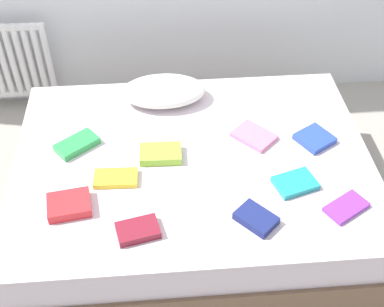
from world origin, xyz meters
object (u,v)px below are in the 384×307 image
(pillow, at_px, (163,91))
(textbook_green, at_px, (77,144))
(radiator, at_px, (8,62))
(textbook_navy, at_px, (256,218))
(textbook_lime, at_px, (161,154))
(textbook_teal, at_px, (295,183))
(textbook_yellow, at_px, (116,178))
(textbook_blue, at_px, (315,138))
(textbook_red, at_px, (69,205))
(textbook_purple, at_px, (346,207))
(textbook_pink, at_px, (254,136))
(bed, at_px, (193,188))
(textbook_maroon, at_px, (138,230))

(pillow, distance_m, textbook_green, 0.64)
(radiator, height_order, textbook_green, radiator)
(radiator, bearing_deg, textbook_navy, -48.05)
(textbook_lime, height_order, textbook_teal, textbook_lime)
(radiator, height_order, textbook_lime, radiator)
(pillow, bearing_deg, radiator, 148.66)
(textbook_yellow, height_order, textbook_green, textbook_green)
(textbook_green, bearing_deg, textbook_blue, -40.33)
(pillow, xyz_separation_m, textbook_blue, (0.84, -0.45, -0.05))
(textbook_yellow, relative_size, textbook_red, 1.08)
(pillow, height_order, textbook_lime, pillow)
(textbook_purple, height_order, textbook_pink, textbook_pink)
(textbook_yellow, xyz_separation_m, textbook_navy, (0.68, -0.33, 0.01))
(textbook_red, relative_size, textbook_blue, 1.16)
(textbook_lime, xyz_separation_m, textbook_blue, (0.88, 0.06, -0.00))
(textbook_navy, bearing_deg, textbook_purple, 52.41)
(textbook_red, bearing_deg, textbook_purple, -13.25)
(radiator, xyz_separation_m, textbook_lime, (1.06, -1.18, 0.12))
(textbook_blue, bearing_deg, radiator, 119.02)
(bed, xyz_separation_m, textbook_navy, (0.27, -0.47, 0.27))
(textbook_yellow, bearing_deg, textbook_teal, -4.77)
(pillow, xyz_separation_m, textbook_teal, (0.65, -0.78, -0.05))
(textbook_maroon, bearing_deg, textbook_green, 105.50)
(textbook_purple, bearing_deg, textbook_green, 126.92)
(bed, distance_m, textbook_pink, 0.47)
(textbook_red, bearing_deg, textbook_lime, 27.35)
(radiator, bearing_deg, textbook_green, -60.70)
(textbook_pink, bearing_deg, textbook_lime, -121.26)
(textbook_navy, distance_m, textbook_blue, 0.70)
(radiator, xyz_separation_m, textbook_yellow, (0.82, -1.34, 0.11))
(textbook_teal, bearing_deg, bed, 136.18)
(textbook_green, xyz_separation_m, textbook_blue, (1.34, -0.06, -0.00))
(bed, height_order, radiator, radiator)
(radiator, height_order, pillow, radiator)
(pillow, bearing_deg, textbook_navy, -68.05)
(radiator, bearing_deg, textbook_yellow, -58.53)
(radiator, distance_m, textbook_red, 1.64)
(textbook_green, height_order, textbook_maroon, same)
(textbook_red, xyz_separation_m, textbook_blue, (1.34, 0.40, -0.01))
(textbook_green, bearing_deg, bed, -49.74)
(textbook_purple, bearing_deg, textbook_red, 144.69)
(textbook_lime, distance_m, textbook_navy, 0.66)
(textbook_lime, bearing_deg, textbook_red, -142.72)
(bed, xyz_separation_m, textbook_blue, (0.70, 0.08, 0.27))
(pillow, bearing_deg, textbook_blue, -28.41)
(textbook_yellow, bearing_deg, textbook_red, -139.47)
(textbook_blue, bearing_deg, textbook_red, 165.56)
(textbook_yellow, distance_m, textbook_teal, 0.93)
(textbook_yellow, distance_m, textbook_purple, 1.18)
(textbook_blue, bearing_deg, textbook_pink, 139.75)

